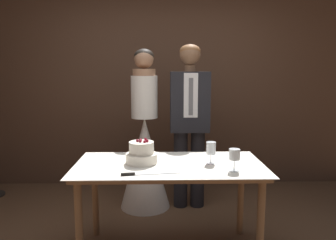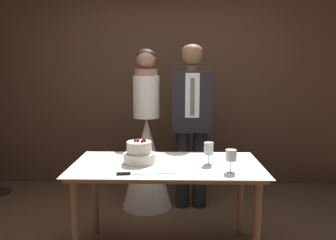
{
  "view_description": "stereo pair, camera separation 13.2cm",
  "coord_description": "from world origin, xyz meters",
  "px_view_note": "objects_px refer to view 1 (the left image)",
  "views": [
    {
      "loc": [
        -0.05,
        -2.3,
        1.49
      ],
      "look_at": [
        0.02,
        0.68,
        1.03
      ],
      "focal_mm": 35.0,
      "sensor_mm": 36.0,
      "label": 1
    },
    {
      "loc": [
        0.08,
        -2.3,
        1.49
      ],
      "look_at": [
        0.02,
        0.68,
        1.03
      ],
      "focal_mm": 35.0,
      "sensor_mm": 36.0,
      "label": 2
    }
  ],
  "objects_px": {
    "tiered_cake": "(142,154)",
    "cake_knife": "(139,174)",
    "cake_table": "(169,174)",
    "wine_glass_near": "(234,155)",
    "bride": "(145,151)",
    "groom": "(190,117)",
    "wine_glass_middle": "(211,149)"
  },
  "relations": [
    {
      "from": "tiered_cake",
      "to": "cake_knife",
      "type": "distance_m",
      "value": 0.31
    },
    {
      "from": "cake_table",
      "to": "wine_glass_near",
      "type": "xyz_separation_m",
      "value": [
        0.47,
        -0.2,
        0.21
      ]
    },
    {
      "from": "cake_table",
      "to": "bride",
      "type": "distance_m",
      "value": 0.96
    },
    {
      "from": "cake_table",
      "to": "bride",
      "type": "height_order",
      "value": "bride"
    },
    {
      "from": "wine_glass_near",
      "to": "groom",
      "type": "xyz_separation_m",
      "value": [
        -0.23,
        1.12,
        0.13
      ]
    },
    {
      "from": "wine_glass_middle",
      "to": "groom",
      "type": "xyz_separation_m",
      "value": [
        -0.09,
        0.92,
        0.13
      ]
    },
    {
      "from": "wine_glass_near",
      "to": "bride",
      "type": "relative_size",
      "value": 0.1
    },
    {
      "from": "cake_knife",
      "to": "wine_glass_near",
      "type": "height_order",
      "value": "wine_glass_near"
    },
    {
      "from": "cake_table",
      "to": "tiered_cake",
      "type": "relative_size",
      "value": 5.9
    },
    {
      "from": "cake_table",
      "to": "tiered_cake",
      "type": "height_order",
      "value": "tiered_cake"
    },
    {
      "from": "wine_glass_middle",
      "to": "cake_knife",
      "type": "bearing_deg",
      "value": -153.55
    },
    {
      "from": "cake_table",
      "to": "groom",
      "type": "xyz_separation_m",
      "value": [
        0.24,
        0.93,
        0.33
      ]
    },
    {
      "from": "tiered_cake",
      "to": "groom",
      "type": "height_order",
      "value": "groom"
    },
    {
      "from": "cake_table",
      "to": "groom",
      "type": "bearing_deg",
      "value": 75.45
    },
    {
      "from": "wine_glass_middle",
      "to": "bride",
      "type": "relative_size",
      "value": 0.1
    },
    {
      "from": "wine_glass_middle",
      "to": "wine_glass_near",
      "type": "bearing_deg",
      "value": -54.24
    },
    {
      "from": "wine_glass_near",
      "to": "cake_knife",
      "type": "bearing_deg",
      "value": -173.67
    },
    {
      "from": "wine_glass_middle",
      "to": "groom",
      "type": "bearing_deg",
      "value": 95.64
    },
    {
      "from": "cake_knife",
      "to": "wine_glass_middle",
      "type": "height_order",
      "value": "wine_glass_middle"
    },
    {
      "from": "cake_table",
      "to": "tiered_cake",
      "type": "xyz_separation_m",
      "value": [
        -0.22,
        0.03,
        0.16
      ]
    },
    {
      "from": "tiered_cake",
      "to": "wine_glass_middle",
      "type": "relative_size",
      "value": 1.44
    },
    {
      "from": "wine_glass_near",
      "to": "cake_table",
      "type": "bearing_deg",
      "value": 157.43
    },
    {
      "from": "groom",
      "to": "wine_glass_middle",
      "type": "bearing_deg",
      "value": -84.36
    },
    {
      "from": "cake_knife",
      "to": "groom",
      "type": "height_order",
      "value": "groom"
    },
    {
      "from": "cake_table",
      "to": "cake_knife",
      "type": "height_order",
      "value": "cake_knife"
    },
    {
      "from": "cake_table",
      "to": "cake_knife",
      "type": "xyz_separation_m",
      "value": [
        -0.22,
        -0.27,
        0.09
      ]
    },
    {
      "from": "cake_knife",
      "to": "bride",
      "type": "height_order",
      "value": "bride"
    },
    {
      "from": "wine_glass_middle",
      "to": "bride",
      "type": "distance_m",
      "value": 1.11
    },
    {
      "from": "cake_knife",
      "to": "bride",
      "type": "relative_size",
      "value": 0.25
    },
    {
      "from": "cake_table",
      "to": "wine_glass_middle",
      "type": "xyz_separation_m",
      "value": [
        0.33,
        0.0,
        0.2
      ]
    },
    {
      "from": "cake_table",
      "to": "tiered_cake",
      "type": "bearing_deg",
      "value": 173.09
    },
    {
      "from": "cake_table",
      "to": "groom",
      "type": "height_order",
      "value": "groom"
    }
  ]
}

